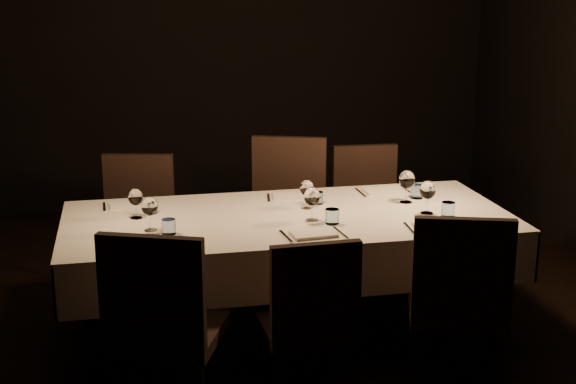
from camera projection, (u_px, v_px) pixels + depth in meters
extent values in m
cube|color=black|center=(288.00, 339.00, 4.75)|extent=(5.00, 6.00, 0.01)
cube|color=black|center=(220.00, 42.00, 7.19)|extent=(5.00, 0.01, 3.00)
cube|color=black|center=(288.00, 221.00, 4.55)|extent=(2.40, 1.00, 0.04)
cylinder|color=black|center=(88.00, 329.00, 4.03)|extent=(0.07, 0.07, 0.71)
cylinder|color=black|center=(92.00, 271.00, 4.83)|extent=(0.07, 0.07, 0.71)
cylinder|color=black|center=(499.00, 295.00, 4.47)|extent=(0.07, 0.07, 0.71)
cylinder|color=black|center=(441.00, 247.00, 5.27)|extent=(0.07, 0.07, 0.71)
cube|color=beige|center=(288.00, 216.00, 4.55)|extent=(2.52, 1.12, 0.01)
cube|color=beige|center=(270.00, 214.00, 5.11)|extent=(2.52, 0.01, 0.28)
cube|color=beige|center=(310.00, 275.00, 4.06)|extent=(2.52, 0.01, 0.28)
cube|color=beige|center=(491.00, 227.00, 4.83)|extent=(0.01, 1.12, 0.28)
cube|color=beige|center=(62.00, 256.00, 4.34)|extent=(0.01, 1.12, 0.28)
cylinder|color=black|center=(222.00, 363.00, 3.99)|extent=(0.04, 0.04, 0.42)
cylinder|color=black|center=(146.00, 357.00, 4.06)|extent=(0.04, 0.04, 0.42)
cube|color=black|center=(169.00, 333.00, 3.77)|extent=(0.62, 0.62, 0.06)
cube|color=black|center=(152.00, 292.00, 3.50)|extent=(0.46, 0.22, 0.52)
cube|color=beige|center=(142.00, 245.00, 4.02)|extent=(0.23, 0.15, 0.02)
cube|color=silver|center=(113.00, 248.00, 3.99)|extent=(0.03, 0.21, 0.01)
cube|color=silver|center=(171.00, 244.00, 4.05)|extent=(0.02, 0.21, 0.01)
cylinder|color=silver|center=(169.00, 227.00, 4.21)|extent=(0.07, 0.07, 0.08)
cylinder|color=white|center=(151.00, 230.00, 4.28)|extent=(0.07, 0.07, 0.00)
cylinder|color=white|center=(150.00, 222.00, 4.27)|extent=(0.01, 0.01, 0.09)
ellipsoid|color=white|center=(150.00, 206.00, 4.24)|extent=(0.09, 0.09, 0.10)
cylinder|color=black|center=(328.00, 347.00, 4.22)|extent=(0.04, 0.04, 0.37)
cylinder|color=black|center=(349.00, 378.00, 3.89)|extent=(0.04, 0.04, 0.37)
cylinder|color=black|center=(263.00, 354.00, 4.13)|extent=(0.04, 0.04, 0.37)
cube|color=black|center=(305.00, 327.00, 3.96)|extent=(0.45, 0.45, 0.06)
cube|color=black|center=(316.00, 291.00, 3.71)|extent=(0.43, 0.07, 0.47)
cube|color=beige|center=(314.00, 234.00, 4.20)|extent=(0.24, 0.17, 0.02)
cube|color=silver|center=(286.00, 237.00, 4.17)|extent=(0.04, 0.21, 0.01)
cube|color=silver|center=(341.00, 233.00, 4.23)|extent=(0.04, 0.21, 0.01)
cylinder|color=silver|center=(332.00, 216.00, 4.39)|extent=(0.08, 0.08, 0.08)
cylinder|color=white|center=(312.00, 220.00, 4.45)|extent=(0.07, 0.07, 0.00)
cylinder|color=white|center=(312.00, 212.00, 4.44)|extent=(0.01, 0.01, 0.09)
ellipsoid|color=white|center=(312.00, 196.00, 4.42)|extent=(0.09, 0.09, 0.11)
cylinder|color=black|center=(487.00, 337.00, 4.29)|extent=(0.04, 0.04, 0.41)
cylinder|color=black|center=(497.00, 372.00, 3.91)|extent=(0.04, 0.04, 0.41)
cylinder|color=black|center=(413.00, 334.00, 4.33)|extent=(0.04, 0.04, 0.41)
cylinder|color=black|center=(416.00, 368.00, 3.95)|extent=(0.04, 0.04, 0.41)
cube|color=black|center=(455.00, 309.00, 4.06)|extent=(0.60, 0.60, 0.06)
cube|color=black|center=(463.00, 270.00, 3.79)|extent=(0.47, 0.19, 0.51)
cube|color=beige|center=(435.00, 226.00, 4.33)|extent=(0.25, 0.17, 0.02)
cube|color=silver|center=(409.00, 228.00, 4.30)|extent=(0.03, 0.21, 0.01)
cube|color=silver|center=(461.00, 225.00, 4.36)|extent=(0.03, 0.21, 0.01)
cylinder|color=silver|center=(448.00, 209.00, 4.52)|extent=(0.08, 0.08, 0.08)
cylinder|color=white|center=(427.00, 213.00, 4.59)|extent=(0.07, 0.07, 0.00)
cylinder|color=white|center=(427.00, 205.00, 4.57)|extent=(0.01, 0.01, 0.09)
ellipsoid|color=white|center=(428.00, 190.00, 4.55)|extent=(0.09, 0.09, 0.11)
cylinder|color=black|center=(101.00, 285.00, 5.03)|extent=(0.04, 0.04, 0.40)
cylinder|color=black|center=(115.00, 264.00, 5.39)|extent=(0.04, 0.04, 0.40)
cylinder|color=black|center=(161.00, 286.00, 5.02)|extent=(0.04, 0.04, 0.40)
cylinder|color=black|center=(170.00, 265.00, 5.39)|extent=(0.04, 0.04, 0.40)
cube|color=black|center=(135.00, 241.00, 5.15)|extent=(0.55, 0.55, 0.06)
cube|color=black|center=(139.00, 191.00, 5.27)|extent=(0.46, 0.15, 0.50)
cube|color=beige|center=(127.00, 205.00, 4.73)|extent=(0.21, 0.14, 0.02)
cube|color=silver|center=(104.00, 207.00, 4.70)|extent=(0.02, 0.19, 0.01)
cube|color=silver|center=(150.00, 204.00, 4.75)|extent=(0.02, 0.19, 0.01)
cylinder|color=silver|center=(151.00, 207.00, 4.57)|extent=(0.07, 0.07, 0.07)
cylinder|color=white|center=(136.00, 218.00, 4.49)|extent=(0.06, 0.06, 0.00)
cylinder|color=white|center=(136.00, 211.00, 4.48)|extent=(0.01, 0.01, 0.08)
ellipsoid|color=white|center=(135.00, 197.00, 4.46)|extent=(0.08, 0.08, 0.10)
cylinder|color=black|center=(248.00, 274.00, 5.17)|extent=(0.04, 0.04, 0.43)
cylinder|color=black|center=(259.00, 253.00, 5.57)|extent=(0.04, 0.04, 0.43)
cylinder|color=black|center=(312.00, 277.00, 5.11)|extent=(0.04, 0.04, 0.43)
cylinder|color=black|center=(319.00, 256.00, 5.51)|extent=(0.04, 0.04, 0.43)
cube|color=black|center=(284.00, 229.00, 5.27)|extent=(0.64, 0.64, 0.07)
cube|color=black|center=(289.00, 176.00, 5.40)|extent=(0.49, 0.22, 0.54)
cube|color=beige|center=(290.00, 196.00, 4.92)|extent=(0.22, 0.16, 0.02)
cube|color=silver|center=(269.00, 198.00, 4.90)|extent=(0.04, 0.19, 0.01)
cube|color=silver|center=(311.00, 196.00, 4.95)|extent=(0.04, 0.19, 0.01)
cylinder|color=silver|center=(318.00, 198.00, 4.77)|extent=(0.07, 0.07, 0.07)
cylinder|color=white|center=(307.00, 208.00, 4.68)|extent=(0.06, 0.06, 0.00)
cylinder|color=white|center=(307.00, 201.00, 4.67)|extent=(0.01, 0.01, 0.08)
ellipsoid|color=white|center=(307.00, 188.00, 4.65)|extent=(0.08, 0.08, 0.10)
cylinder|color=black|center=(349.00, 267.00, 5.35)|extent=(0.04, 0.04, 0.39)
cylinder|color=black|center=(338.00, 249.00, 5.71)|extent=(0.04, 0.04, 0.39)
cylinder|color=black|center=(403.00, 264.00, 5.41)|extent=(0.04, 0.04, 0.39)
cylinder|color=black|center=(388.00, 246.00, 5.76)|extent=(0.04, 0.04, 0.39)
cube|color=black|center=(370.00, 225.00, 5.50)|extent=(0.48, 0.48, 0.06)
cube|color=black|center=(364.00, 179.00, 5.61)|extent=(0.45, 0.07, 0.49)
cube|color=beige|center=(384.00, 191.00, 5.04)|extent=(0.24, 0.16, 0.02)
cube|color=silver|center=(360.00, 193.00, 5.01)|extent=(0.02, 0.22, 0.01)
cube|color=silver|center=(407.00, 190.00, 5.07)|extent=(0.02, 0.22, 0.01)
cylinder|color=silver|center=(417.00, 191.00, 4.89)|extent=(0.08, 0.08, 0.08)
cylinder|color=white|center=(406.00, 202.00, 4.81)|extent=(0.07, 0.07, 0.00)
cylinder|color=white|center=(406.00, 194.00, 4.79)|extent=(0.01, 0.01, 0.09)
ellipsoid|color=white|center=(407.00, 179.00, 4.77)|extent=(0.10, 0.10, 0.11)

